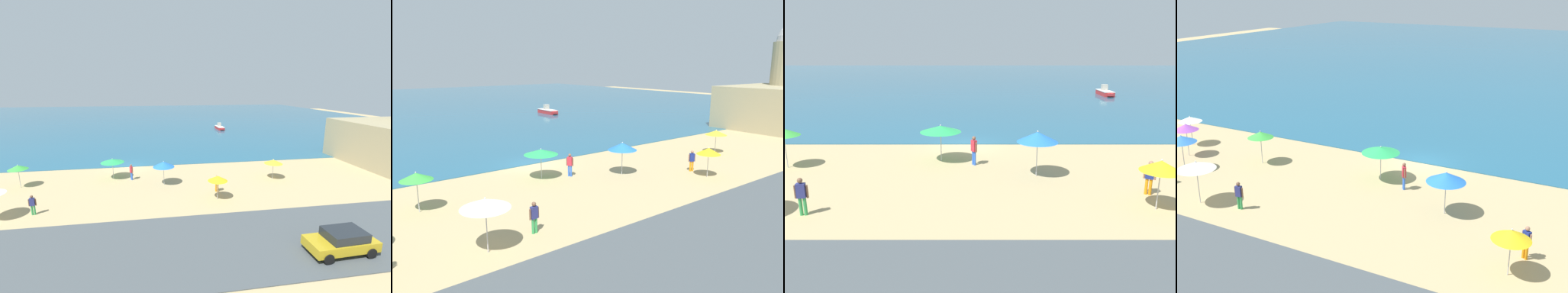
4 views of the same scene
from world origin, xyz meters
TOP-DOWN VIEW (x-y plane):
  - ground_plane at (0.00, 0.00)m, footprint 160.00×160.00m
  - coastal_road at (0.00, -18.00)m, footprint 80.00×8.00m
  - beach_umbrella_0 at (-10.19, -5.32)m, footprint 1.82×1.82m
  - beach_umbrella_1 at (8.74, -11.21)m, footprint 1.76×1.76m
  - beach_umbrella_3 at (4.14, -6.80)m, footprint 2.21×2.21m
  - beach_umbrella_4 at (-9.02, -12.24)m, footprint 2.24×2.24m
  - beach_umbrella_7 at (16.03, -6.91)m, footprint 1.97×1.97m
  - beach_umbrella_8 at (-1.32, -4.02)m, footprint 2.50×2.50m
  - bather_0 at (9.10, -9.48)m, footprint 0.50×0.37m
  - bather_1 at (-6.35, -11.77)m, footprint 0.57×0.26m
  - bather_2 at (0.71, -4.78)m, footprint 0.38×0.49m
  - skiff_nearshore at (18.80, 27.57)m, footprint 1.49×4.71m

SIDE VIEW (x-z plane):
  - ground_plane at x=0.00m, z-range 0.00..0.00m
  - coastal_road at x=0.00m, z-range 0.00..0.06m
  - skiff_nearshore at x=18.80m, z-range -0.29..1.20m
  - bather_1 at x=-6.35m, z-range 0.10..1.76m
  - bather_0 at x=9.10m, z-range 0.10..1.78m
  - bather_2 at x=0.71m, z-range 0.11..1.86m
  - beach_umbrella_7 at x=16.03m, z-range 0.84..3.09m
  - beach_umbrella_1 at x=8.74m, z-range 0.84..3.14m
  - beach_umbrella_8 at x=-1.32m, z-range 0.88..3.18m
  - beach_umbrella_0 at x=-10.19m, z-range 0.92..3.32m
  - beach_umbrella_3 at x=4.14m, z-range 0.92..3.47m
  - beach_umbrella_4 at x=-9.02m, z-range 1.02..3.64m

